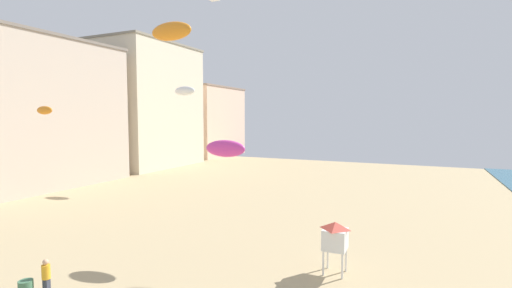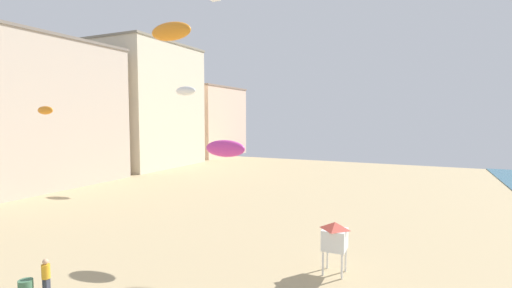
{
  "view_description": "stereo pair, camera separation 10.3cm",
  "coord_description": "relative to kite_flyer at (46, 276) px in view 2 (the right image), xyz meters",
  "views": [
    {
      "loc": [
        10.18,
        -1.81,
        7.58
      ],
      "look_at": [
        1.29,
        17.58,
        5.99
      ],
      "focal_mm": 25.35,
      "sensor_mm": 36.0,
      "label": 1
    },
    {
      "loc": [
        10.28,
        -1.77,
        7.58
      ],
      "look_at": [
        1.29,
        17.58,
        5.99
      ],
      "focal_mm": 25.35,
      "sensor_mm": 36.0,
      "label": 2
    }
  ],
  "objects": [
    {
      "name": "lifeguard_stand",
      "position": [
        10.53,
        7.39,
        0.92
      ],
      "size": [
        1.1,
        1.1,
        2.55
      ],
      "rotation": [
        0.0,
        0.0,
        -0.02
      ],
      "color": "white",
      "rests_on": "ground"
    },
    {
      "name": "boardwalk_hotel_far",
      "position": [
        -26.12,
        51.78,
        5.84
      ],
      "size": [
        12.37,
        15.11,
        13.51
      ],
      "color": "beige",
      "rests_on": "ground"
    },
    {
      "name": "boardwalk_hotel_mid",
      "position": [
        -26.12,
        34.45,
        8.44
      ],
      "size": [
        13.64,
        15.89,
        18.7
      ],
      "color": "beige",
      "rests_on": "ground"
    },
    {
      "name": "kite_flyer",
      "position": [
        0.0,
        0.0,
        0.0
      ],
      "size": [
        0.34,
        0.34,
        1.64
      ],
      "rotation": [
        0.0,
        0.0,
        3.33
      ],
      "color": "#383D4C",
      "rests_on": "ground"
    },
    {
      "name": "kite_magenta_parafoil",
      "position": [
        4.19,
        7.89,
        4.91
      ],
      "size": [
        2.47,
        0.69,
        0.96
      ],
      "color": "#DB3D9E"
    },
    {
      "name": "kite_white_parafoil",
      "position": [
        -9.42,
        23.07,
        9.53
      ],
      "size": [
        2.54,
        0.71,
        0.99
      ],
      "color": "white"
    },
    {
      "name": "boardwalk_hotel_near",
      "position": [
        -26.12,
        15.59,
        7.1
      ],
      "size": [
        13.79,
        18.92,
        16.02
      ],
      "color": "#C6B29E",
      "rests_on": "ground"
    },
    {
      "name": "kite_orange_parafoil_2",
      "position": [
        -8.04,
        5.89,
        7.11
      ],
      "size": [
        1.41,
        0.39,
        0.55
      ],
      "color": "orange"
    },
    {
      "name": "kite_orange_parafoil",
      "position": [
        3.3,
        4.39,
        10.69
      ],
      "size": [
        2.24,
        0.62,
        0.87
      ],
      "color": "orange"
    }
  ]
}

